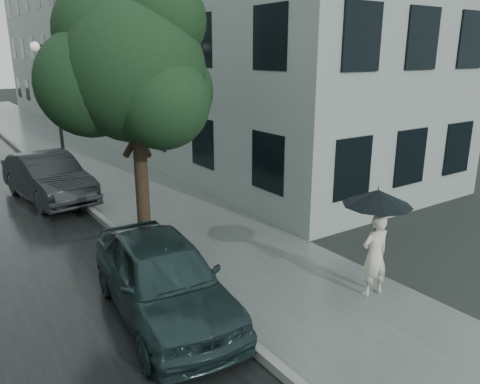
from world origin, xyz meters
TOP-DOWN VIEW (x-y plane):
  - ground at (0.00, 0.00)m, footprint 120.00×120.00m
  - sidewalk at (0.25, 12.00)m, footprint 3.50×60.00m
  - kerb_near at (-1.57, 12.00)m, footprint 0.15×60.00m
  - building_near at (5.47, 19.50)m, footprint 7.02×36.00m
  - pedestrian at (1.24, -1.00)m, footprint 0.60×0.44m
  - umbrella at (1.23, -0.96)m, footprint 1.27×1.27m
  - street_tree at (-1.45, 3.11)m, footprint 3.66×3.32m
  - lamp_post at (-1.03, 11.83)m, footprint 0.85×0.32m
  - car_near at (-2.20, 0.50)m, footprint 2.06×4.20m
  - car_far at (-2.20, 8.39)m, footprint 1.97×4.36m

SIDE VIEW (x-z plane):
  - ground at x=0.00m, z-range 0.00..0.00m
  - sidewalk at x=0.25m, z-range 0.00..0.01m
  - kerb_near at x=-1.57m, z-range 0.00..0.15m
  - car_near at x=-2.20m, z-range 0.01..1.38m
  - car_far at x=-2.20m, z-range 0.01..1.39m
  - pedestrian at x=1.24m, z-range 0.01..1.55m
  - umbrella at x=1.23m, z-range 1.30..2.40m
  - lamp_post at x=-1.03m, z-range 0.35..4.98m
  - street_tree at x=-1.45m, z-range 1.08..6.80m
  - building_near at x=5.47m, z-range 0.00..9.00m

